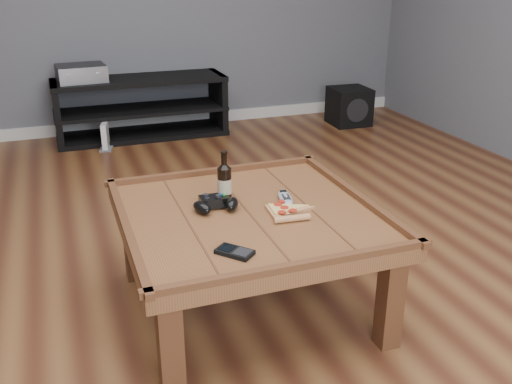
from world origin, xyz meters
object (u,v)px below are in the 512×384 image
object	(u,v)px
av_receiver	(81,73)
game_console	(105,137)
smartphone	(235,252)
coffee_table	(248,226)
beer_bottle	(225,183)
pizza_slice	(285,211)
game_controller	(216,204)
remote_control	(285,198)
media_console	(141,108)
subwoofer	(349,106)

from	to	relation	value
av_receiver	game_console	bearing A→B (deg)	-70.60
smartphone	game_console	bearing A→B (deg)	52.21
coffee_table	beer_bottle	world-z (taller)	beer_bottle
av_receiver	pizza_slice	bearing A→B (deg)	-82.88
game_controller	game_console	distance (m)	2.46
smartphone	remote_control	size ratio (longest dim) A/B	0.77
remote_control	game_controller	bearing A→B (deg)	-171.14
game_controller	smartphone	bearing A→B (deg)	-94.55
beer_bottle	coffee_table	bearing A→B (deg)	-63.95
beer_bottle	smartphone	world-z (taller)	beer_bottle
media_console	coffee_table	bearing A→B (deg)	-90.00
beer_bottle	smartphone	xyz separation A→B (m)	(-0.10, -0.44, -0.08)
media_console	beer_bottle	bearing A→B (deg)	-91.32
smartphone	av_receiver	xyz separation A→B (m)	(-0.29, 3.06, 0.11)
smartphone	subwoofer	size ratio (longest dim) A/B	0.41
game_console	coffee_table	bearing A→B (deg)	-69.27
subwoofer	game_controller	bearing A→B (deg)	-126.47
beer_bottle	game_console	size ratio (longest dim) A/B	1.07
smartphone	av_receiver	bearing A→B (deg)	54.04
beer_bottle	av_receiver	xyz separation A→B (m)	(-0.39, 2.62, 0.02)
beer_bottle	smartphone	distance (m)	0.46
game_controller	pizza_slice	size ratio (longest dim) A/B	0.77
media_console	beer_bottle	xyz separation A→B (m)	(-0.06, -2.63, 0.30)
game_controller	pizza_slice	bearing A→B (deg)	-25.27
coffee_table	smartphone	distance (m)	0.36
coffee_table	media_console	world-z (taller)	media_console
game_console	subwoofer	bearing A→B (deg)	13.62
smartphone	media_console	bearing A→B (deg)	45.65
subwoofer	game_console	world-z (taller)	subwoofer
pizza_slice	smartphone	world-z (taller)	pizza_slice
pizza_slice	game_console	distance (m)	2.62
pizza_slice	game_controller	bearing A→B (deg)	157.68
remote_control	av_receiver	world-z (taller)	av_receiver
coffee_table	pizza_slice	xyz separation A→B (m)	(0.14, -0.06, 0.07)
media_console	game_controller	bearing A→B (deg)	-92.46
media_console	remote_control	distance (m)	2.71
remote_control	av_receiver	size ratio (longest dim) A/B	0.47
media_console	subwoofer	world-z (taller)	media_console
pizza_slice	smartphone	distance (m)	0.39
beer_bottle	game_console	world-z (taller)	beer_bottle
game_controller	smartphone	distance (m)	0.39
remote_control	subwoofer	size ratio (longest dim) A/B	0.53
remote_control	media_console	bearing A→B (deg)	104.87
pizza_slice	subwoofer	distance (m)	3.09
smartphone	game_console	distance (m)	2.83
coffee_table	pizza_slice	size ratio (longest dim) A/B	3.78
pizza_slice	av_receiver	distance (m)	2.87
media_console	beer_bottle	size ratio (longest dim) A/B	6.21
beer_bottle	pizza_slice	size ratio (longest dim) A/B	0.83
beer_bottle	subwoofer	xyz separation A→B (m)	(1.89, 2.39, -0.38)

